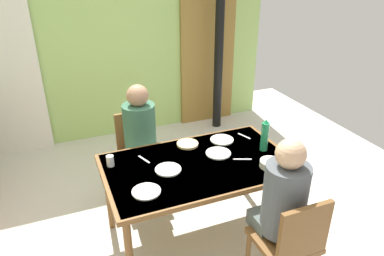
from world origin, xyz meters
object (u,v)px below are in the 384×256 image
at_px(chair_far_diner, 138,150).
at_px(serving_bowl_center, 270,164).
at_px(person_far_diner, 140,130).
at_px(person_near_diner, 283,196).
at_px(water_bottle_green_near, 265,136).
at_px(chair_near_diner, 291,242).
at_px(dining_table, 199,170).

distance_m(chair_far_diner, serving_bowl_center, 1.37).
relative_size(chair_far_diner, person_far_diner, 1.13).
height_order(person_near_diner, water_bottle_green_near, person_near_diner).
bearing_deg(chair_near_diner, chair_far_diner, 111.29).
bearing_deg(water_bottle_green_near, serving_bowl_center, -111.16).
bearing_deg(chair_far_diner, serving_bowl_center, 126.91).
relative_size(chair_far_diner, water_bottle_green_near, 3.01).
distance_m(water_bottle_green_near, serving_bowl_center, 0.30).
bearing_deg(dining_table, water_bottle_green_near, -0.41).
height_order(chair_near_diner, chair_far_diner, same).
xyz_separation_m(chair_near_diner, person_far_diner, (-0.63, 1.49, 0.28)).
distance_m(person_far_diner, water_bottle_green_near, 1.14).
bearing_deg(chair_near_diner, serving_bowl_center, 72.60).
relative_size(water_bottle_green_near, serving_bowl_center, 1.70).
xyz_separation_m(chair_far_diner, person_far_diner, (-0.00, -0.14, 0.28)).
relative_size(chair_near_diner, serving_bowl_center, 5.12).
relative_size(dining_table, water_bottle_green_near, 5.28).
distance_m(chair_near_diner, person_near_diner, 0.31).
bearing_deg(person_near_diner, water_bottle_green_near, 67.95).
bearing_deg(water_bottle_green_near, dining_table, 179.59).
xyz_separation_m(chair_near_diner, serving_bowl_center, (0.17, 0.55, 0.26)).
bearing_deg(chair_far_diner, person_near_diner, 113.05).
bearing_deg(person_far_diner, person_near_diner, 115.09).
distance_m(person_near_diner, serving_bowl_center, 0.45).
height_order(chair_far_diner, serving_bowl_center, chair_far_diner).
xyz_separation_m(dining_table, water_bottle_green_near, (0.60, -0.00, 0.20)).
relative_size(person_near_diner, person_far_diner, 1.00).
relative_size(dining_table, serving_bowl_center, 8.97).
xyz_separation_m(person_near_diner, serving_bowl_center, (0.17, 0.42, -0.02)).
distance_m(person_far_diner, serving_bowl_center, 1.24).
xyz_separation_m(dining_table, serving_bowl_center, (0.50, -0.26, 0.09)).
relative_size(dining_table, chair_near_diner, 1.75).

